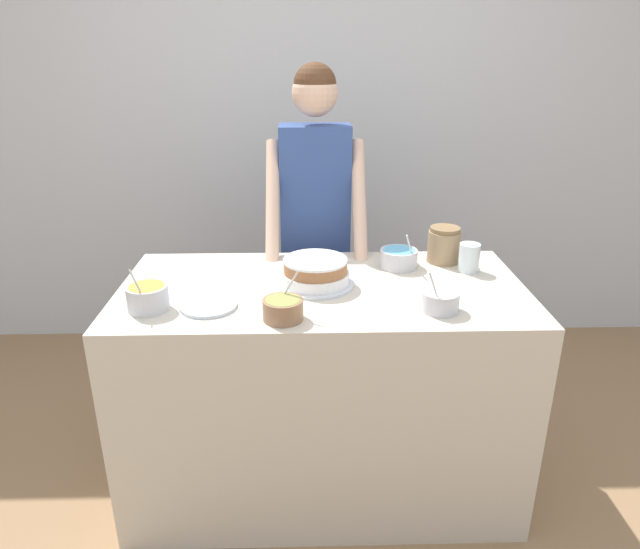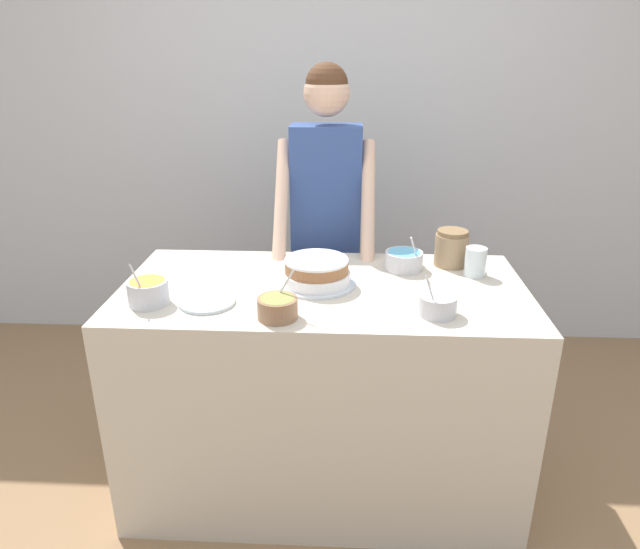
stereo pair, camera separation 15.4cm
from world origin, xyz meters
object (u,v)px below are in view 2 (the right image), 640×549
(frosting_bowl_blue, at_px, (404,260))
(ceramic_plate, at_px, (207,302))
(frosting_bowl_white, at_px, (437,304))
(stoneware_jar, at_px, (451,248))
(person_baker, at_px, (326,205))
(frosting_bowl_orange, at_px, (148,291))
(cake, at_px, (316,273))
(frosting_bowl_olive, at_px, (278,307))
(drinking_glass, at_px, (475,262))

(frosting_bowl_blue, bearing_deg, ceramic_plate, -152.81)
(frosting_bowl_white, bearing_deg, ceramic_plate, 176.65)
(stoneware_jar, bearing_deg, person_baker, 146.74)
(frosting_bowl_orange, height_order, frosting_bowl_blue, frosting_bowl_orange)
(cake, relative_size, frosting_bowl_olive, 1.81)
(person_baker, relative_size, frosting_bowl_olive, 10.31)
(stoneware_jar, bearing_deg, frosting_bowl_olive, -140.86)
(frosting_bowl_orange, relative_size, drinking_glass, 1.45)
(frosting_bowl_white, height_order, ceramic_plate, frosting_bowl_white)
(frosting_bowl_blue, distance_m, stoneware_jar, 0.21)
(ceramic_plate, bearing_deg, drinking_glass, 17.76)
(cake, xyz_separation_m, ceramic_plate, (-0.38, -0.19, -0.04))
(cake, relative_size, drinking_glass, 2.58)
(ceramic_plate, bearing_deg, cake, 27.01)
(frosting_bowl_olive, relative_size, stoneware_jar, 1.09)
(cake, height_order, frosting_bowl_olive, frosting_bowl_olive)
(drinking_glass, height_order, stoneware_jar, stoneware_jar)
(cake, bearing_deg, frosting_bowl_white, -29.49)
(ceramic_plate, xyz_separation_m, stoneware_jar, (0.92, 0.44, 0.07))
(person_baker, height_order, frosting_bowl_olive, person_baker)
(cake, bearing_deg, frosting_bowl_blue, 27.39)
(person_baker, relative_size, frosting_bowl_blue, 10.61)
(frosting_bowl_olive, relative_size, frosting_bowl_orange, 0.98)
(stoneware_jar, bearing_deg, cake, -156.10)
(person_baker, height_order, stoneware_jar, person_baker)
(frosting_bowl_white, relative_size, frosting_bowl_blue, 0.95)
(cake, relative_size, frosting_bowl_orange, 1.78)
(frosting_bowl_orange, distance_m, drinking_glass, 1.25)
(frosting_bowl_orange, bearing_deg, stoneware_jar, 21.66)
(person_baker, xyz_separation_m, frosting_bowl_olive, (-0.12, -0.89, -0.12))
(frosting_bowl_blue, xyz_separation_m, drinking_glass, (0.28, -0.05, 0.02))
(frosting_bowl_orange, bearing_deg, ceramic_plate, 3.73)
(cake, relative_size, frosting_bowl_blue, 1.87)
(person_baker, xyz_separation_m, drinking_glass, (0.61, -0.46, -0.10))
(ceramic_plate, bearing_deg, frosting_bowl_olive, -20.94)
(person_baker, height_order, ceramic_plate, person_baker)
(frosting_bowl_orange, xyz_separation_m, drinking_glass, (1.21, 0.33, 0.01))
(frosting_bowl_orange, distance_m, frosting_bowl_blue, 1.01)
(drinking_glass, bearing_deg, frosting_bowl_olive, -150.16)
(frosting_bowl_blue, height_order, ceramic_plate, frosting_bowl_blue)
(cake, distance_m, stoneware_jar, 0.60)
(frosting_bowl_white, bearing_deg, frosting_bowl_blue, 100.55)
(ceramic_plate, height_order, stoneware_jar, stoneware_jar)
(drinking_glass, xyz_separation_m, ceramic_plate, (-1.00, -0.32, -0.05))
(frosting_bowl_white, xyz_separation_m, stoneware_jar, (0.12, 0.48, 0.04))
(frosting_bowl_blue, bearing_deg, drinking_glass, -10.64)
(cake, bearing_deg, drinking_glass, 11.58)
(frosting_bowl_olive, relative_size, drinking_glass, 1.42)
(cake, height_order, frosting_bowl_orange, frosting_bowl_orange)
(frosting_bowl_white, xyz_separation_m, drinking_glass, (0.20, 0.37, 0.02))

